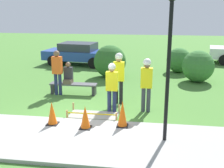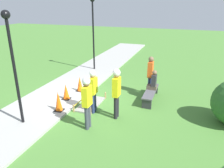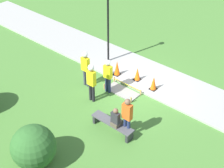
% 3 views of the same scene
% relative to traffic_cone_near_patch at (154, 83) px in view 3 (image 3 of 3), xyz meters
% --- Properties ---
extents(ground_plane, '(60.00, 60.00, 0.00)m').
position_rel_traffic_cone_near_patch_xyz_m(ground_plane, '(0.69, 0.53, -0.45)').
color(ground_plane, '#477A33').
extents(sidewalk, '(28.00, 2.67, 0.10)m').
position_rel_traffic_cone_near_patch_xyz_m(sidewalk, '(0.69, -0.81, -0.40)').
color(sidewalk, '#9E9E99').
rests_on(sidewalk, ground_plane).
extents(wet_concrete_patch, '(1.69, 0.80, 0.31)m').
position_rel_traffic_cone_near_patch_xyz_m(wet_concrete_patch, '(1.07, 1.05, -0.42)').
color(wet_concrete_patch, gray).
rests_on(wet_concrete_patch, ground_plane).
extents(traffic_cone_near_patch, '(0.34, 0.34, 0.72)m').
position_rel_traffic_cone_near_patch_xyz_m(traffic_cone_near_patch, '(0.00, 0.00, 0.00)').
color(traffic_cone_near_patch, black).
rests_on(traffic_cone_near_patch, sidewalk).
extents(traffic_cone_far_patch, '(0.34, 0.34, 0.69)m').
position_rel_traffic_cone_near_patch_xyz_m(traffic_cone_far_patch, '(1.07, -0.14, -0.01)').
color(traffic_cone_far_patch, black).
rests_on(traffic_cone_far_patch, sidewalk).
extents(traffic_cone_sidewalk_edge, '(0.34, 0.34, 0.81)m').
position_rel_traffic_cone_near_patch_xyz_m(traffic_cone_sidewalk_edge, '(2.14, 0.16, 0.04)').
color(traffic_cone_sidewalk_edge, black).
rests_on(traffic_cone_sidewalk_edge, sidewalk).
extents(park_bench, '(1.98, 0.44, 0.47)m').
position_rel_traffic_cone_near_patch_xyz_m(park_bench, '(-0.30, 3.41, -0.12)').
color(park_bench, '#2D2D33').
rests_on(park_bench, ground_plane).
extents(person_seated_on_bench, '(0.36, 0.44, 0.89)m').
position_rel_traffic_cone_near_patch_xyz_m(person_seated_on_bench, '(-0.53, 3.46, 0.36)').
color(person_seated_on_bench, brown).
rests_on(person_seated_on_bench, park_bench).
extents(worker_supervisor, '(0.40, 0.27, 1.90)m').
position_rel_traffic_cone_near_patch_xyz_m(worker_supervisor, '(2.79, 1.75, 0.70)').
color(worker_supervisor, '#383D47').
rests_on(worker_supervisor, ground_plane).
extents(worker_assistant, '(0.40, 0.28, 1.96)m').
position_rel_traffic_cone_near_patch_xyz_m(worker_assistant, '(1.74, 2.46, 0.75)').
color(worker_assistant, black).
rests_on(worker_assistant, ground_plane).
extents(worker_trainee, '(0.40, 0.26, 1.77)m').
position_rel_traffic_cone_near_patch_xyz_m(worker_trainee, '(1.63, 1.46, 0.60)').
color(worker_trainee, navy).
rests_on(worker_trainee, ground_plane).
extents(bystander_in_orange_shirt, '(0.40, 0.25, 1.87)m').
position_rel_traffic_cone_near_patch_xyz_m(bystander_in_orange_shirt, '(-0.91, 3.24, 0.62)').
color(bystander_in_orange_shirt, navy).
rests_on(bystander_in_orange_shirt, ground_plane).
extents(lamppost_near, '(0.28, 0.28, 3.88)m').
position_rel_traffic_cone_near_patch_xyz_m(lamppost_near, '(3.37, -0.59, 2.19)').
color(lamppost_near, black).
rests_on(lamppost_near, sidewalk).
extents(shrub_rounded_far, '(1.68, 1.68, 1.68)m').
position_rel_traffic_cone_near_patch_xyz_m(shrub_rounded_far, '(0.77, 6.60, 0.39)').
color(shrub_rounded_far, '#2D6028').
rests_on(shrub_rounded_far, ground_plane).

